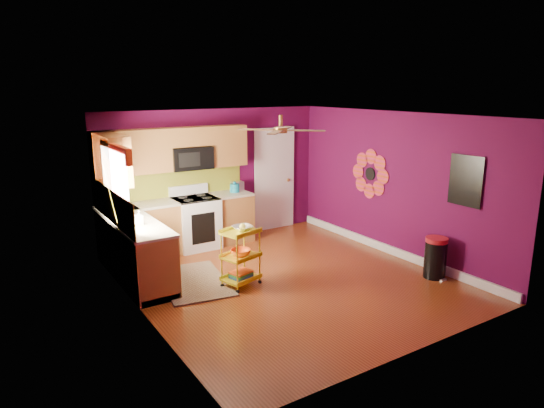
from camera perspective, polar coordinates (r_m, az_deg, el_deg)
ground at (r=7.59m, az=1.80°, el=-8.84°), size 5.00×5.00×0.00m
room_envelope at (r=7.14m, az=2.08°, el=3.40°), size 4.54×5.04×2.52m
lower_cabinets at (r=8.40m, az=-12.93°, el=-3.78°), size 2.81×2.31×0.94m
electric_range at (r=8.98m, az=-8.96°, el=-2.13°), size 0.76×0.66×1.13m
upper_cabinetry at (r=8.47m, az=-13.59°, el=5.81°), size 2.80×2.30×1.26m
left_window at (r=7.14m, az=-17.97°, el=3.59°), size 0.08×1.35×1.08m
panel_door at (r=9.99m, az=0.26°, el=2.84°), size 0.95×0.11×2.15m
right_wall_art at (r=8.37m, az=15.94°, el=3.10°), size 0.04×2.74×1.04m
ceiling_fan at (r=7.20m, az=1.03°, el=8.78°), size 1.01×1.01×0.26m
shag_rug at (r=7.57m, az=-9.16°, el=-8.98°), size 1.17×1.65×0.02m
rolling_cart at (r=7.21m, az=-3.66°, el=-5.93°), size 0.61×0.51×0.95m
trash_can at (r=7.96m, az=18.67°, el=-6.01°), size 0.34×0.37×0.65m
teal_kettle at (r=9.25m, az=-4.42°, el=1.92°), size 0.18×0.18×0.21m
toaster at (r=9.37m, az=-4.09°, el=2.11°), size 0.22×0.15×0.18m
soap_bottle_a at (r=7.31m, az=-15.36°, el=-1.56°), size 0.09×0.10×0.21m
soap_bottle_b at (r=7.52m, az=-16.09°, el=-1.39°), size 0.12×0.12×0.16m
counter_dish at (r=8.35m, az=-17.03°, el=-0.33°), size 0.23×0.23×0.06m
counter_cup at (r=7.34m, az=-15.71°, el=-1.98°), size 0.13×0.13×0.10m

